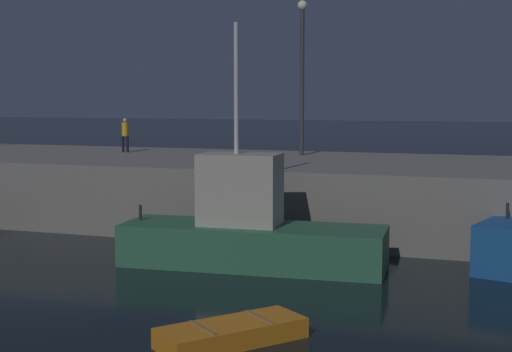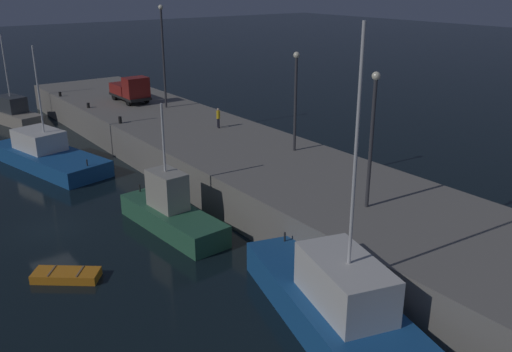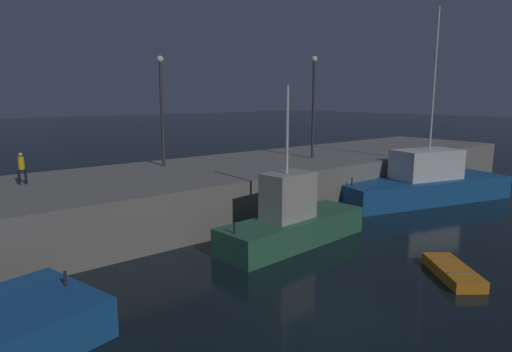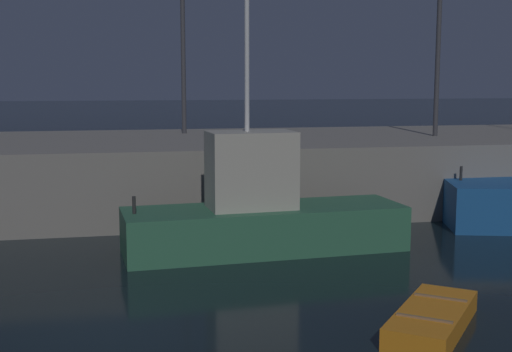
# 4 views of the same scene
# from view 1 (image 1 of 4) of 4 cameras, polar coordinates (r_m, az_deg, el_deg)

# --- Properties ---
(ground_plane) EXTENTS (320.00, 320.00, 0.00)m
(ground_plane) POSITION_cam_1_polar(r_m,az_deg,el_deg) (20.54, -17.97, -9.33)
(ground_plane) COLOR black
(pier_quay) EXTENTS (68.37, 10.29, 2.75)m
(pier_quay) POSITION_cam_1_polar(r_m,az_deg,el_deg) (32.47, -2.96, -0.99)
(pier_quay) COLOR gray
(pier_quay) RESTS_ON ground
(fishing_boat_orange) EXTENTS (8.53, 3.07, 7.68)m
(fishing_boat_orange) POSITION_cam_1_polar(r_m,az_deg,el_deg) (23.50, -0.49, -4.33)
(fishing_boat_orange) COLOR #2D6647
(fishing_boat_orange) RESTS_ON ground
(dinghy_orange_near) EXTENTS (3.01, 3.34, 0.49)m
(dinghy_orange_near) POSITION_cam_1_polar(r_m,az_deg,el_deg) (16.51, -1.89, -12.01)
(dinghy_orange_near) COLOR orange
(dinghy_orange_near) RESTS_ON ground
(lamp_post_east) EXTENTS (0.44, 0.44, 6.94)m
(lamp_post_east) POSITION_cam_1_polar(r_m,az_deg,el_deg) (33.69, 3.57, 8.62)
(lamp_post_east) COLOR #38383D
(lamp_post_east) RESTS_ON pier_quay
(dockworker) EXTENTS (0.42, 0.37, 1.64)m
(dockworker) POSITION_cam_1_polar(r_m,az_deg,el_deg) (36.05, -10.08, 3.30)
(dockworker) COLOR black
(dockworker) RESTS_ON pier_quay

